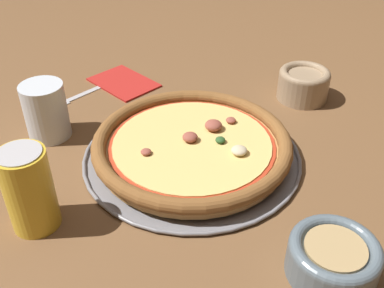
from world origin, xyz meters
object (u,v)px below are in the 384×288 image
Objects in this scene: napkin at (122,82)px; beverage_can at (29,190)px; drinking_cup at (46,111)px; fork at (80,95)px; pizza at (192,145)px; pizza_tray at (192,156)px; bowl_near at (333,257)px; bowl_far at (303,83)px.

napkin is 0.43m from beverage_can.
fork is (-0.11, 0.09, -0.05)m from drinking_cup.
drinking_cup reaches higher than napkin.
beverage_can is (0.03, -0.26, 0.04)m from pizza.
pizza_tray is 2.14× the size of fork.
bowl_near is at bearing 3.82° from napkin.
bowl_far is (-0.36, 0.26, 0.01)m from bowl_near.
pizza is 0.27m from beverage_can.
bowl_near is 0.61m from fork.
pizza_tray is 0.31m from bowl_far.
pizza_tray is 3.60× the size of drinking_cup.
beverage_can is (0.33, -0.26, 0.06)m from napkin.
pizza is 0.29m from bowl_near.
pizza_tray is 0.27m from drinking_cup.
bowl_near is at bearing 6.90° from pizza.
pizza is 1.94× the size of fork.
drinking_cup is 0.15m from fork.
bowl_far is 0.38m from napkin.
fork is (-0.30, -0.10, -0.00)m from pizza_tray.
pizza reaches higher than napkin.
napkin is 0.10m from fork.
pizza is 0.27m from drinking_cup.
pizza is (0.00, 0.00, 0.02)m from pizza_tray.
pizza is 3.26× the size of drinking_cup.
beverage_can is at bearing -84.22° from pizza_tray.
bowl_near is at bearing 25.42° from drinking_cup.
bowl_far is 0.82× the size of beverage_can.
drinking_cup is at bearing -134.00° from pizza_tray.
pizza_tray is at bearing -173.05° from bowl_near.
pizza is 2.93× the size of bowl_near.
fork is at bearing -161.27° from pizza.
beverage_can is at bearing -131.47° from bowl_near.
drinking_cup is 0.62× the size of napkin.
bowl_far is at bearing 103.04° from pizza_tray.
pizza_tray is 0.31m from napkin.
beverage_can reaches higher than pizza_tray.
fork is at bearing -161.31° from pizza_tray.
pizza is 2.67× the size of beverage_can.
bowl_far is at bearing 76.65° from drinking_cup.
bowl_far reaches higher than pizza_tray.
bowl_near is 1.11× the size of drinking_cup.
napkin is at bearing 123.16° from drinking_cup.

